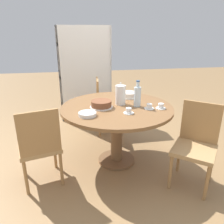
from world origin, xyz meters
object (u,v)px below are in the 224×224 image
coffee_pot (121,94)px  water_bottle (137,96)px  cup_a (149,107)px  chair_a (106,104)px  cake_main (101,104)px  cup_c (129,111)px  cup_b (161,107)px  cake_second (128,95)px  chair_c (196,143)px  chair_b (40,145)px  bookshelf (85,76)px

coffee_pot → water_bottle: (0.18, -0.12, 0.00)m
coffee_pot → water_bottle: water_bottle is taller
cup_a → water_bottle: bearing=133.5°
chair_a → cake_main: (-0.20, -0.95, 0.32)m
cup_a → cup_c: 0.29m
cake_main → chair_a: bearing=78.3°
coffee_pot → cup_b: size_ratio=2.37×
cake_second → cup_c: (-0.15, -0.61, -0.01)m
coffee_pot → water_bottle: 0.21m
chair_c → coffee_pot: bearing=178.4°
water_bottle → cake_main: size_ratio=1.16×
water_bottle → cup_a: bearing=-46.5°
cake_second → cup_b: bearing=-63.8°
coffee_pot → cake_main: coffee_pot is taller
coffee_pot → cake_main: bearing=-161.5°
chair_b → cup_c: bearing=167.5°
chair_c → cup_b: bearing=165.5°
coffee_pot → cup_c: 0.35m
chair_b → cake_main: size_ratio=3.35×
chair_a → cup_a: bearing=-158.3°
cake_main → cup_a: (0.54, -0.15, -0.02)m
coffee_pot → cup_c: bearing=-86.6°
chair_b → cake_second: size_ratio=3.61×
bookshelf → cup_c: bookshelf is taller
chair_b → cake_main: chair_b is taller
chair_c → cake_second: bearing=160.4°
cup_b → cup_c: same height
chair_c → cake_second: (-0.52, 0.90, 0.31)m
bookshelf → cup_c: bearing=100.6°
cup_b → cup_c: 0.42m
cup_c → cake_main: bearing=137.2°
cup_a → cup_c: bearing=-160.0°
chair_a → cake_second: chair_a is taller
chair_b → chair_c: bearing=156.6°
cup_b → chair_b: bearing=-174.8°
bookshelf → coffee_pot: (0.33, -1.54, 0.06)m
cake_second → cup_c: 0.63m
coffee_pot → chair_a: bearing=93.5°
bookshelf → chair_a: bearing=112.4°
chair_b → cup_c: chair_b is taller
cup_a → cake_second: bearing=103.1°
bookshelf → cup_a: 1.88m
chair_a → bookshelf: bearing=26.8°
cup_c → coffee_pot: bearing=93.4°
chair_a → chair_c: same height
chair_c → cup_b: size_ratio=7.77×
cup_a → cup_c: (-0.27, -0.10, 0.00)m
chair_b → coffee_pot: bearing=-173.4°
cake_main → bookshelf: bearing=92.9°
chair_c → chair_a: bearing=156.9°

